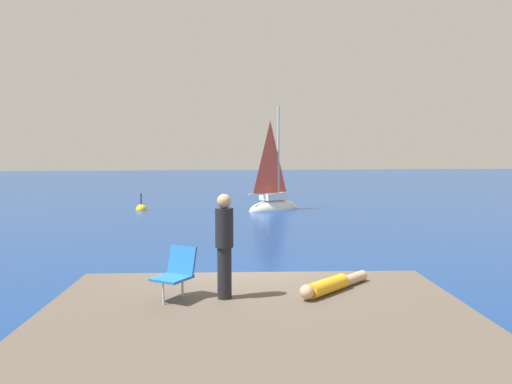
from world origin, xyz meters
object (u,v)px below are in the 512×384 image
person_standing (224,243)px  beach_chair (176,270)px  sailboat_near (274,204)px  person_sunbather (332,285)px  marker_buoy (141,210)px

person_standing → beach_chair: person_standing is taller
sailboat_near → person_sunbather: (-2.07, -17.11, 0.44)m
marker_buoy → person_sunbather: bearing=-75.5°
beach_chair → person_sunbather: bearing=127.1°
sailboat_near → beach_chair: size_ratio=7.38×
sailboat_near → person_sunbather: bearing=-126.1°
beach_chair → marker_buoy: beach_chair is taller
sailboat_near → person_standing: bearing=-131.8°
person_standing → beach_chair: bearing=-110.9°
person_sunbather → person_standing: size_ratio=0.89×
person_sunbather → person_standing: (-1.75, -0.11, 0.75)m
person_standing → beach_chair: size_ratio=2.03×
marker_buoy → person_standing: bearing=-80.8°
sailboat_near → person_sunbather: size_ratio=4.09×
person_standing → sailboat_near: bearing=152.5°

